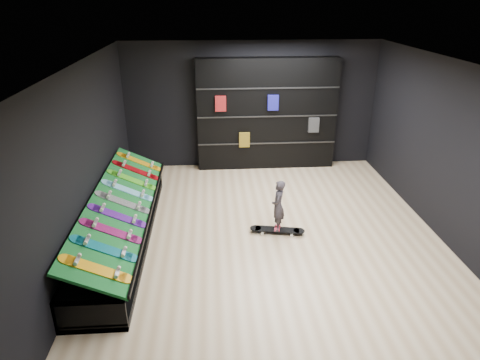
{
  "coord_description": "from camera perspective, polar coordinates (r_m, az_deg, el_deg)",
  "views": [
    {
      "loc": [
        -0.98,
        -6.55,
        3.96
      ],
      "look_at": [
        -0.5,
        0.2,
        1.0
      ],
      "focal_mm": 32.0,
      "sensor_mm": 36.0,
      "label": 1
    }
  ],
  "objects": [
    {
      "name": "display_board_5",
      "position": [
        7.88,
        -14.72,
        -1.35
      ],
      "size": [
        0.93,
        0.22,
        0.5
      ],
      "primitive_type": null,
      "rotation": [
        0.0,
        0.44,
        0.0
      ],
      "color": "#0CB2E5",
      "rests_on": "turf_ramp"
    },
    {
      "name": "wall_left",
      "position": [
        7.29,
        -19.91,
        2.42
      ],
      "size": [
        0.02,
        7.0,
        3.0
      ],
      "primitive_type": "cube",
      "color": "black",
      "rests_on": "ground"
    },
    {
      "name": "display_board_4",
      "position": [
        7.46,
        -15.32,
        -2.89
      ],
      "size": [
        0.93,
        0.22,
        0.5
      ],
      "primitive_type": null,
      "rotation": [
        0.0,
        0.44,
        0.0
      ],
      "color": "black",
      "rests_on": "turf_ramp"
    },
    {
      "name": "wall_back",
      "position": [
        10.4,
        1.48,
        9.92
      ],
      "size": [
        6.0,
        0.02,
        3.0
      ],
      "primitive_type": "cube",
      "color": "black",
      "rests_on": "ground"
    },
    {
      "name": "display_board_8",
      "position": [
        9.17,
        -13.26,
        2.4
      ],
      "size": [
        0.93,
        0.22,
        0.5
      ],
      "primitive_type": null,
      "rotation": [
        0.0,
        0.44,
        0.0
      ],
      "color": "orange",
      "rests_on": "turf_ramp"
    },
    {
      "name": "display_board_7",
      "position": [
        8.74,
        -13.7,
        1.27
      ],
      "size": [
        0.93,
        0.22,
        0.5
      ],
      "primitive_type": null,
      "rotation": [
        0.0,
        0.44,
        0.0
      ],
      "color": "red",
      "rests_on": "turf_ramp"
    },
    {
      "name": "display_rack",
      "position": [
        7.69,
        -15.39,
        -6.16
      ],
      "size": [
        0.9,
        4.5,
        0.5
      ],
      "primitive_type": null,
      "color": "black",
      "rests_on": "ground"
    },
    {
      "name": "back_shelving",
      "position": [
        10.31,
        3.58,
        8.73
      ],
      "size": [
        3.3,
        0.38,
        2.64
      ],
      "primitive_type": "cube",
      "color": "black",
      "rests_on": "ground"
    },
    {
      "name": "display_board_0",
      "position": [
        5.86,
        -18.6,
        -11.17
      ],
      "size": [
        0.93,
        0.22,
        0.5
      ],
      "primitive_type": null,
      "rotation": [
        0.0,
        0.44,
        0.0
      ],
      "color": "yellow",
      "rests_on": "turf_ramp"
    },
    {
      "name": "display_board_2",
      "position": [
        6.64,
        -16.75,
        -6.54
      ],
      "size": [
        0.93,
        0.22,
        0.5
      ],
      "primitive_type": null,
      "rotation": [
        0.0,
        0.44,
        0.0
      ],
      "color": "#E5198C",
      "rests_on": "turf_ramp"
    },
    {
      "name": "wall_right",
      "position": [
        8.05,
        25.85,
        3.4
      ],
      "size": [
        0.02,
        7.0,
        3.0
      ],
      "primitive_type": "cube",
      "color": "black",
      "rests_on": "ground"
    },
    {
      "name": "floor",
      "position": [
        7.72,
        3.84,
        -7.31
      ],
      "size": [
        6.0,
        7.0,
        0.01
      ],
      "primitive_type": "cube",
      "color": "beige",
      "rests_on": "ground"
    },
    {
      "name": "display_board_1",
      "position": [
        6.24,
        -17.61,
        -8.71
      ],
      "size": [
        0.93,
        0.22,
        0.5
      ],
      "primitive_type": null,
      "rotation": [
        0.0,
        0.44,
        0.0
      ],
      "color": "#0C8C99",
      "rests_on": "turf_ramp"
    },
    {
      "name": "wall_front",
      "position": [
        4.04,
        11.2,
        -14.42
      ],
      "size": [
        6.0,
        0.02,
        3.0
      ],
      "primitive_type": "cube",
      "color": "black",
      "rests_on": "ground"
    },
    {
      "name": "child",
      "position": [
        7.6,
        5.06,
        -4.68
      ],
      "size": [
        0.2,
        0.24,
        0.56
      ],
      "primitive_type": "imported",
      "rotation": [
        0.0,
        0.0,
        -1.83
      ],
      "color": "black",
      "rests_on": "floor_skateboard"
    },
    {
      "name": "display_board_3",
      "position": [
        7.04,
        -15.99,
        -4.61
      ],
      "size": [
        0.93,
        0.22,
        0.5
      ],
      "primitive_type": null,
      "rotation": [
        0.0,
        0.44,
        0.0
      ],
      "color": "purple",
      "rests_on": "turf_ramp"
    },
    {
      "name": "turf_ramp",
      "position": [
        7.47,
        -15.39,
        -3.08
      ],
      "size": [
        0.92,
        4.5,
        0.46
      ],
      "primitive_type": "cube",
      "rotation": [
        0.0,
        0.44,
        0.0
      ],
      "color": "#0D541D",
      "rests_on": "display_rack"
    },
    {
      "name": "floor_skateboard",
      "position": [
        7.76,
        4.97,
        -6.79
      ],
      "size": [
        1.0,
        0.4,
        0.09
      ],
      "primitive_type": null,
      "rotation": [
        0.0,
        0.0,
        -0.19
      ],
      "color": "black",
      "rests_on": "ground"
    },
    {
      "name": "display_board_6",
      "position": [
        8.31,
        -14.19,
        0.03
      ],
      "size": [
        0.93,
        0.22,
        0.5
      ],
      "primitive_type": null,
      "rotation": [
        0.0,
        0.44,
        0.0
      ],
      "color": "green",
      "rests_on": "turf_ramp"
    },
    {
      "name": "ceiling",
      "position": [
        6.7,
        4.55,
        15.29
      ],
      "size": [
        6.0,
        7.0,
        0.01
      ],
      "primitive_type": "cube",
      "color": "white",
      "rests_on": "ground"
    }
  ]
}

